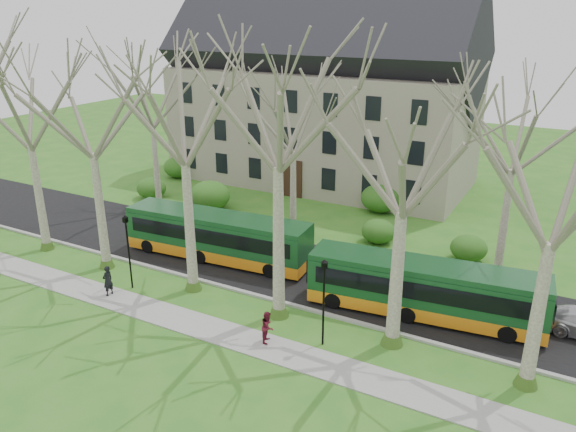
# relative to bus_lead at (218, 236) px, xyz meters

# --- Properties ---
(ground) EXTENTS (120.00, 120.00, 0.00)m
(ground) POSITION_rel_bus_lead_xyz_m (3.99, -4.62, -1.57)
(ground) COLOR #2E6E1F
(ground) RESTS_ON ground
(sidewalk) EXTENTS (70.00, 2.00, 0.06)m
(sidewalk) POSITION_rel_bus_lead_xyz_m (3.99, -7.12, -1.54)
(sidewalk) COLOR gray
(sidewalk) RESTS_ON ground
(road) EXTENTS (80.00, 8.00, 0.06)m
(road) POSITION_rel_bus_lead_xyz_m (3.99, 0.88, -1.54)
(road) COLOR black
(road) RESTS_ON ground
(curb) EXTENTS (80.00, 0.25, 0.14)m
(curb) POSITION_rel_bus_lead_xyz_m (3.99, -3.12, -1.50)
(curb) COLOR #A5A39E
(curb) RESTS_ON ground
(building) EXTENTS (26.50, 12.20, 16.00)m
(building) POSITION_rel_bus_lead_xyz_m (-2.01, 19.38, 6.50)
(building) COLOR gray
(building) RESTS_ON ground
(tree_row_verge) EXTENTS (49.00, 7.00, 14.00)m
(tree_row_verge) POSITION_rel_bus_lead_xyz_m (3.99, -4.32, 5.43)
(tree_row_verge) COLOR gray
(tree_row_verge) RESTS_ON ground
(tree_row_far) EXTENTS (33.00, 7.00, 12.00)m
(tree_row_far) POSITION_rel_bus_lead_xyz_m (2.65, 6.38, 4.43)
(tree_row_far) COLOR gray
(tree_row_far) RESTS_ON ground
(lamp_row) EXTENTS (36.22, 0.22, 4.30)m
(lamp_row) POSITION_rel_bus_lead_xyz_m (3.99, -5.62, 1.00)
(lamp_row) COLOR black
(lamp_row) RESTS_ON ground
(hedges) EXTENTS (30.60, 8.60, 2.00)m
(hedges) POSITION_rel_bus_lead_xyz_m (-0.68, 9.38, -0.57)
(hedges) COLOR #2C611B
(hedges) RESTS_ON ground
(bus_lead) EXTENTS (12.23, 3.44, 3.02)m
(bus_lead) POSITION_rel_bus_lead_xyz_m (0.00, 0.00, 0.00)
(bus_lead) COLOR #13451F
(bus_lead) RESTS_ON road
(bus_follow) EXTENTS (12.06, 3.82, 2.96)m
(bus_follow) POSITION_rel_bus_lead_xyz_m (13.38, -0.70, -0.03)
(bus_follow) COLOR #13451F
(bus_follow) RESTS_ON road
(pedestrian_a) EXTENTS (0.46, 0.66, 1.73)m
(pedestrian_a) POSITION_rel_bus_lead_xyz_m (-2.47, -6.94, -0.64)
(pedestrian_a) COLOR black
(pedestrian_a) RESTS_ON sidewalk
(pedestrian_b) EXTENTS (0.79, 0.90, 1.57)m
(pedestrian_b) POSITION_rel_bus_lead_xyz_m (7.62, -6.71, -0.72)
(pedestrian_b) COLOR maroon
(pedestrian_b) RESTS_ON sidewalk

